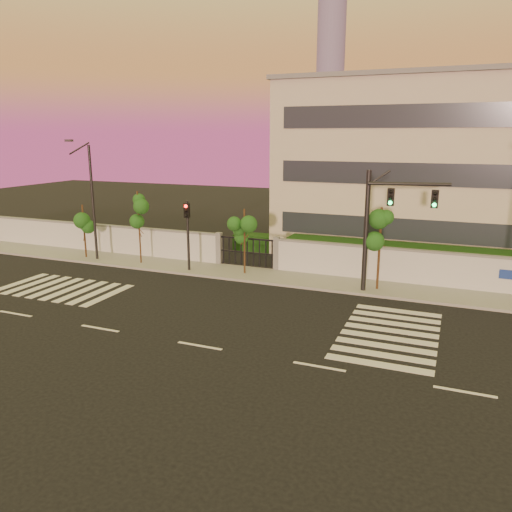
# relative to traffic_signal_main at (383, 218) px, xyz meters

# --- Properties ---
(ground) EXTENTS (120.00, 120.00, 0.00)m
(ground) POSITION_rel_traffic_signal_main_xyz_m (-5.69, -9.64, -4.18)
(ground) COLOR black
(ground) RESTS_ON ground
(sidewalk) EXTENTS (60.00, 3.00, 0.15)m
(sidewalk) POSITION_rel_traffic_signal_main_xyz_m (-5.69, 0.86, -4.10)
(sidewalk) COLOR gray
(sidewalk) RESTS_ON ground
(perimeter_wall) EXTENTS (60.00, 0.36, 2.20)m
(perimeter_wall) POSITION_rel_traffic_signal_main_xyz_m (-5.59, 2.36, -3.11)
(perimeter_wall) COLOR silver
(perimeter_wall) RESTS_ON ground
(hedge_row) EXTENTS (41.00, 4.25, 1.80)m
(hedge_row) POSITION_rel_traffic_signal_main_xyz_m (-4.53, 5.10, -3.36)
(hedge_row) COLOR #153610
(hedge_row) RESTS_ON ground
(institutional_building) EXTENTS (24.40, 12.40, 12.25)m
(institutional_building) POSITION_rel_traffic_signal_main_xyz_m (3.31, 12.35, 1.98)
(institutional_building) COLOR beige
(institutional_building) RESTS_ON ground
(distant_skyscraper) EXTENTS (16.00, 16.00, 118.00)m
(distant_skyscraper) POSITION_rel_traffic_signal_main_xyz_m (-70.69, 270.36, 57.81)
(distant_skyscraper) COLOR slate
(distant_skyscraper) RESTS_ON ground
(road_markings) EXTENTS (57.00, 7.62, 0.02)m
(road_markings) POSITION_rel_traffic_signal_main_xyz_m (-7.27, -5.88, -4.17)
(road_markings) COLOR silver
(road_markings) RESTS_ON ground
(street_tree_b) EXTENTS (1.46, 1.16, 3.78)m
(street_tree_b) POSITION_rel_traffic_signal_main_xyz_m (-20.00, 0.46, -1.39)
(street_tree_b) COLOR #382314
(street_tree_b) RESTS_ON ground
(street_tree_c) EXTENTS (1.30, 1.03, 4.88)m
(street_tree_c) POSITION_rel_traffic_signal_main_xyz_m (-15.53, 0.54, -0.59)
(street_tree_c) COLOR #382314
(street_tree_c) RESTS_ON ground
(street_tree_d) EXTENTS (1.34, 1.06, 4.10)m
(street_tree_d) POSITION_rel_traffic_signal_main_xyz_m (-8.15, 0.75, -1.16)
(street_tree_d) COLOR #382314
(street_tree_d) RESTS_ON ground
(street_tree_e) EXTENTS (1.61, 1.28, 4.64)m
(street_tree_e) POSITION_rel_traffic_signal_main_xyz_m (-0.14, 0.54, -0.76)
(street_tree_e) COLOR #382314
(street_tree_e) RESTS_ON ground
(traffic_signal_main) EXTENTS (4.14, 1.08, 6.61)m
(traffic_signal_main) POSITION_rel_traffic_signal_main_xyz_m (0.00, 0.00, 0.00)
(traffic_signal_main) COLOR black
(traffic_signal_main) RESTS_ON ground
(traffic_signal_secondary) EXTENTS (0.35, 0.34, 4.49)m
(traffic_signal_secondary) POSITION_rel_traffic_signal_main_xyz_m (-11.70, 0.11, -1.32)
(traffic_signal_secondary) COLOR black
(traffic_signal_secondary) RESTS_ON ground
(streetlight_west) EXTENTS (0.48, 1.95, 8.11)m
(streetlight_west) POSITION_rel_traffic_signal_main_xyz_m (-18.95, 0.13, 0.21)
(streetlight_west) COLOR black
(streetlight_west) RESTS_ON ground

